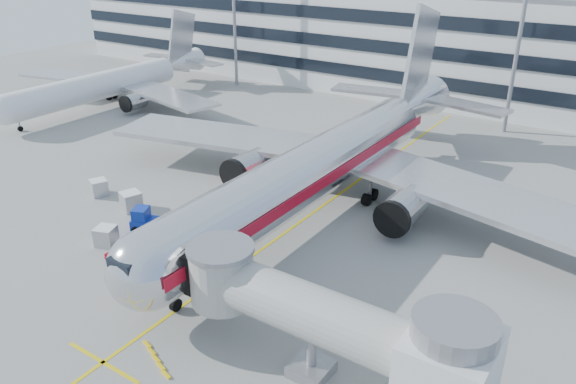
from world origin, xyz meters
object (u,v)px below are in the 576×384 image
Objects in this scene: main_jet at (329,160)px; ramp_worker at (163,230)px; belt_loader at (206,226)px; cargo_container_right at (99,187)px; cargo_container_front at (106,236)px; cargo_container_left at (131,201)px; baggage_tug at (146,221)px.

ramp_worker is at bearing -118.99° from main_jet.
belt_loader is 2.40× the size of cargo_container_right.
cargo_container_front is 4.44m from ramp_worker.
baggage_tug is at bearing -25.72° from cargo_container_left.
belt_loader is at bearing 23.55° from ramp_worker.
ramp_worker is (-7.47, -13.49, -3.25)m from main_jet.
ramp_worker is at bearing -20.44° from cargo_container_left.
belt_loader reaches higher than cargo_container_front.
main_jet reaches higher than cargo_container_left.
cargo_container_front is (8.18, -5.93, 0.02)m from cargo_container_right.
belt_loader is at bearing 0.09° from cargo_container_right.
cargo_container_right is at bearing 135.11° from ramp_worker.
cargo_container_right is at bearing 174.56° from cargo_container_left.
main_jet is 18.09m from cargo_container_left.
belt_loader is (-5.40, -10.60, -3.62)m from main_jet.
cargo_container_front is at bearing -131.59° from belt_loader.
belt_loader is 3.57m from ramp_worker.
baggage_tug is 1.63× the size of cargo_container_right.
main_jet reaches higher than baggage_tug.
main_jet is 25.79× the size of ramp_worker.
cargo_container_right is 11.75m from ramp_worker.
cargo_container_left reaches higher than cargo_container_right.
baggage_tug is 1.53× the size of cargo_container_left.
cargo_container_left is at bearing -141.34° from main_jet.
belt_loader is at bearing 3.35° from cargo_container_left.
main_jet is at bearing 52.98° from baggage_tug.
belt_loader is at bearing -117.00° from main_jet.
cargo_container_left is 5.01m from cargo_container_right.
belt_loader is at bearing 28.83° from baggage_tug.
cargo_container_right is (-4.99, 0.48, -0.09)m from cargo_container_left.
cargo_container_left is 6.32m from cargo_container_front.
belt_loader is 8.49m from cargo_container_left.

